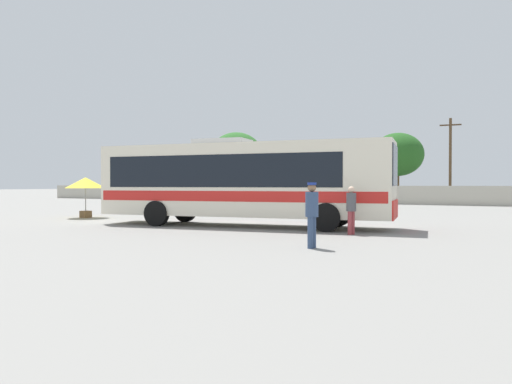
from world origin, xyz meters
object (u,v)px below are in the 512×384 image
Objects in this scene: roadside_tree_midleft at (334,162)px; vendor_umbrella_near_gate_yellow at (86,184)px; passenger_waiting_on_apron at (312,211)px; parked_car_leftmost_white at (209,194)px; parked_car_second_black at (263,195)px; coach_bus_cream_red at (239,180)px; attendant_by_bus_door at (351,207)px; utility_pole_near at (450,159)px; roadside_tree_left at (236,155)px; roadside_tree_midright at (398,155)px.

vendor_umbrella_near_gate_yellow is at bearing -95.16° from roadside_tree_midleft.
parked_car_leftmost_white is (-21.06, 26.80, -0.19)m from passenger_waiting_on_apron.
parked_car_leftmost_white is at bearing -173.41° from parked_car_second_black.
passenger_waiting_on_apron is 31.51m from parked_car_second_black.
attendant_by_bus_door is (5.04, -1.15, -0.98)m from coach_bus_cream_red.
vendor_umbrella_near_gate_yellow is 31.52m from utility_pole_near.
roadside_tree_midleft is at bearing 84.84° from vendor_umbrella_near_gate_yellow.
roadside_tree_left reaches higher than parked_car_leftmost_white.
passenger_waiting_on_apron reaches higher than parked_car_second_black.
utility_pole_near reaches higher than roadside_tree_midright.
coach_bus_cream_red is 5.92× the size of vendor_umbrella_near_gate_yellow.
roadside_tree_midright is (10.27, 9.15, 3.90)m from parked_car_second_black.
attendant_by_bus_door is at bearing 91.45° from passenger_waiting_on_apron.
attendant_by_bus_door is at bearing -90.14° from utility_pole_near.
roadside_tree_midleft is (3.72, 9.08, 3.35)m from parked_car_second_black.
utility_pole_near reaches higher than attendant_by_bus_door.
parked_car_second_black is (5.59, 0.64, -0.02)m from parked_car_leftmost_white.
roadside_tree_left is at bearing 104.54° from vendor_umbrella_near_gate_yellow.
coach_bus_cream_red is 5.27m from attendant_by_bus_door.
roadside_tree_midleft reaches higher than coach_bus_cream_red.
passenger_waiting_on_apron reaches higher than parked_car_leftmost_white.
roadside_tree_left is 10.52m from roadside_tree_midleft.
parked_car_second_black is (-0.93, 21.83, -0.96)m from vendor_umbrella_near_gate_yellow.
parked_car_leftmost_white is 0.63× the size of roadside_tree_midright.
roadside_tree_midright is (-5.10, 32.68, 3.75)m from attendant_by_bus_door.
roadside_tree_midleft is (-11.66, 32.61, 3.21)m from attendant_by_bus_door.
vendor_umbrella_near_gate_yellow is 31.13m from roadside_tree_midleft.
roadside_tree_midright is (15.86, 9.80, 3.87)m from parked_car_leftmost_white.
vendor_umbrella_near_gate_yellow is at bearing 173.31° from attendant_by_bus_door.
vendor_umbrella_near_gate_yellow is at bearing -117.50° from utility_pole_near.
roadside_tree_midleft is at bearing 46.27° from parked_car_leftmost_white.
attendant_by_bus_door is 36.59m from roadside_tree_left.
attendant_by_bus_door is at bearing -53.57° from roadside_tree_left.
parked_car_leftmost_white is 0.68× the size of roadside_tree_midleft.
parked_car_second_black is at bearing -112.26° from roadside_tree_midleft.
roadside_tree_midright is at bearing 90.11° from coach_bus_cream_red.
vendor_umbrella_near_gate_yellow is 0.28× the size of roadside_tree_left.
roadside_tree_midright is at bearing 11.70° from roadside_tree_left.
roadside_tree_left is 16.85m from roadside_tree_midright.
parked_car_second_black is (-10.33, 22.38, -1.12)m from coach_bus_cream_red.
roadside_tree_midleft reaches higher than vendor_umbrella_near_gate_yellow.
parked_car_leftmost_white is at bearing 126.22° from coach_bus_cream_red.
utility_pole_near is at bearing 21.40° from parked_car_second_black.
roadside_tree_midleft is (2.79, 30.91, 2.39)m from vendor_umbrella_near_gate_yellow.
utility_pole_near is (21.03, 6.70, 3.15)m from parked_car_leftmost_white.
utility_pole_near is at bearing 62.50° from vendor_umbrella_near_gate_yellow.
coach_bus_cream_red is 32.77m from roadside_tree_left.
passenger_waiting_on_apron is at bearing -60.59° from parked_car_second_black.
utility_pole_near is at bearing -14.47° from roadside_tree_midleft.
roadside_tree_left is (-21.60, 29.26, 4.03)m from attendant_by_bus_door.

